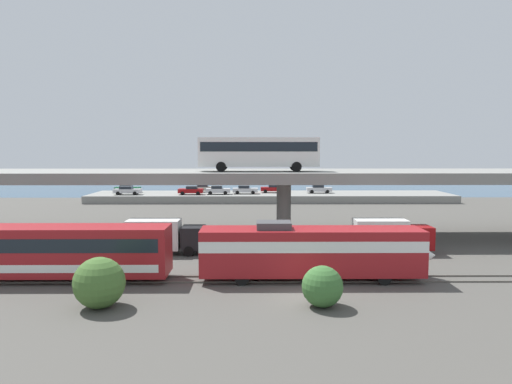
# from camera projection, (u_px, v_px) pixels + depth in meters

# --- Properties ---
(ground_plane) EXTENTS (260.00, 260.00, 0.00)m
(ground_plane) POSITION_uv_depth(u_px,v_px,m) (305.00, 298.00, 29.11)
(ground_plane) COLOR #4C4944
(rail_strip_near) EXTENTS (110.00, 0.12, 0.12)m
(rail_strip_near) POSITION_uv_depth(u_px,v_px,m) (300.00, 282.00, 32.35)
(rail_strip_near) COLOR #59544C
(rail_strip_near) RESTS_ON ground_plane
(rail_strip_far) EXTENTS (110.00, 0.12, 0.12)m
(rail_strip_far) POSITION_uv_depth(u_px,v_px,m) (298.00, 276.00, 33.82)
(rail_strip_far) COLOR #59544C
(rail_strip_far) RESTS_ON ground_plane
(train_locomotive) EXTENTS (16.64, 3.04, 4.18)m
(train_locomotive) POSITION_uv_depth(u_px,v_px,m) (322.00, 249.00, 32.90)
(train_locomotive) COLOR maroon
(train_locomotive) RESTS_ON ground_plane
(train_coach_lead) EXTENTS (22.30, 3.04, 3.86)m
(train_coach_lead) POSITION_uv_depth(u_px,v_px,m) (10.00, 250.00, 32.74)
(train_coach_lead) COLOR maroon
(train_coach_lead) RESTS_ON ground_plane
(highway_overpass) EXTENTS (96.00, 10.72, 7.00)m
(highway_overpass) POSITION_uv_depth(u_px,v_px,m) (284.00, 177.00, 48.43)
(highway_overpass) COLOR gray
(highway_overpass) RESTS_ON ground_plane
(transit_bus_on_overpass) EXTENTS (12.00, 2.68, 3.40)m
(transit_bus_on_overpass) POSITION_uv_depth(u_px,v_px,m) (259.00, 151.00, 46.94)
(transit_bus_on_overpass) COLOR silver
(transit_bus_on_overpass) RESTS_ON highway_overpass
(service_truck_west) EXTENTS (6.80, 2.46, 3.04)m
(service_truck_west) POSITION_uv_depth(u_px,v_px,m) (390.00, 235.00, 41.38)
(service_truck_west) COLOR maroon
(service_truck_west) RESTS_ON ground_plane
(service_truck_east) EXTENTS (6.80, 2.46, 3.04)m
(service_truck_east) POSITION_uv_depth(u_px,v_px,m) (164.00, 235.00, 41.23)
(service_truck_east) COLOR black
(service_truck_east) RESTS_ON ground_plane
(pier_parking_lot) EXTENTS (63.97, 10.97, 1.31)m
(pier_parking_lot) POSITION_uv_depth(u_px,v_px,m) (271.00, 197.00, 83.81)
(pier_parking_lot) COLOR gray
(pier_parking_lot) RESTS_ON ground_plane
(parked_car_0) EXTENTS (4.49, 1.82, 1.50)m
(parked_car_0) POSITION_uv_depth(u_px,v_px,m) (319.00, 189.00, 84.03)
(parked_car_0) COLOR #B7B7BC
(parked_car_0) RESTS_ON pier_parking_lot
(parked_car_1) EXTENTS (4.28, 1.96, 1.50)m
(parked_car_1) POSITION_uv_depth(u_px,v_px,m) (191.00, 190.00, 81.10)
(parked_car_1) COLOR maroon
(parked_car_1) RESTS_ON pier_parking_lot
(parked_car_2) EXTENTS (4.24, 1.96, 1.50)m
(parked_car_2) POSITION_uv_depth(u_px,v_px,m) (218.00, 190.00, 81.70)
(parked_car_2) COLOR #B7B7BC
(parked_car_2) RESTS_ON pier_parking_lot
(parked_car_3) EXTENTS (4.43, 2.00, 1.50)m
(parked_car_3) POSITION_uv_depth(u_px,v_px,m) (204.00, 188.00, 85.89)
(parked_car_3) COLOR #9E998C
(parked_car_3) RESTS_ON pier_parking_lot
(parked_car_4) EXTENTS (4.40, 1.99, 1.50)m
(parked_car_4) POSITION_uv_depth(u_px,v_px,m) (245.00, 189.00, 82.51)
(parked_car_4) COLOR #B7B7BC
(parked_car_4) RESTS_ON pier_parking_lot
(parked_car_5) EXTENTS (4.67, 1.87, 1.50)m
(parked_car_5) POSITION_uv_depth(u_px,v_px,m) (127.00, 190.00, 80.87)
(parked_car_5) COLOR #B7B7BC
(parked_car_5) RESTS_ON pier_parking_lot
(parked_car_6) EXTENTS (4.51, 1.90, 1.50)m
(parked_car_6) POSITION_uv_depth(u_px,v_px,m) (127.00, 188.00, 84.70)
(parked_car_6) COLOR #0C4C26
(parked_car_6) RESTS_ON pier_parking_lot
(parked_car_7) EXTENTS (4.29, 1.85, 1.50)m
(parked_car_7) POSITION_uv_depth(u_px,v_px,m) (273.00, 188.00, 84.73)
(parked_car_7) COLOR maroon
(parked_car_7) RESTS_ON pier_parking_lot
(harbor_water) EXTENTS (140.00, 36.00, 0.01)m
(harbor_water) POSITION_uv_depth(u_px,v_px,m) (267.00, 189.00, 106.77)
(harbor_water) COLOR #2D5170
(harbor_water) RESTS_ON ground_plane
(shrub_left) EXTENTS (3.00, 3.00, 3.00)m
(shrub_left) POSITION_uv_depth(u_px,v_px,m) (99.00, 283.00, 27.14)
(shrub_left) COLOR #41662D
(shrub_left) RESTS_ON ground_plane
(shrub_right) EXTENTS (2.44, 2.44, 2.44)m
(shrub_right) POSITION_uv_depth(u_px,v_px,m) (322.00, 286.00, 27.35)
(shrub_right) COLOR #386830
(shrub_right) RESTS_ON ground_plane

